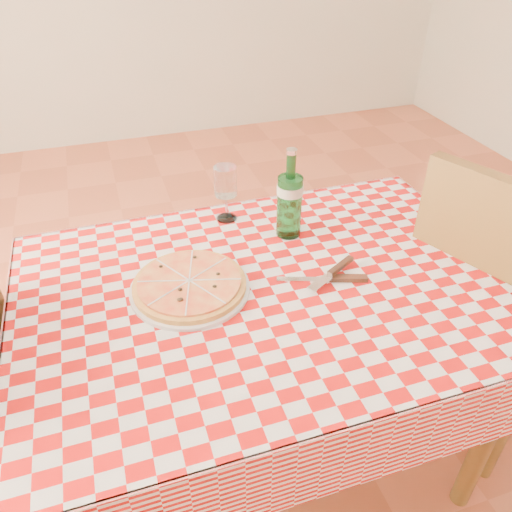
{
  "coord_description": "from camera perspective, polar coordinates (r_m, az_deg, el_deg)",
  "views": [
    {
      "loc": [
        -0.35,
        -0.94,
        1.58
      ],
      "look_at": [
        -0.02,
        0.06,
        0.82
      ],
      "focal_mm": 35.0,
      "sensor_mm": 36.0,
      "label": 1
    }
  ],
  "objects": [
    {
      "name": "cutlery",
      "position": [
        1.32,
        8.38,
        -2.29
      ],
      "size": [
        0.29,
        0.25,
        0.03
      ],
      "primitive_type": null,
      "rotation": [
        0.0,
        0.0,
        0.16
      ],
      "color": "silver",
      "rests_on": "tablecloth"
    },
    {
      "name": "tablecloth",
      "position": [
        1.3,
        1.66,
        -3.6
      ],
      "size": [
        1.3,
        0.9,
        0.01
      ],
      "primitive_type": "cube",
      "color": "#A20B09",
      "rests_on": "dining_table"
    },
    {
      "name": "wine_glass",
      "position": [
        1.53,
        -3.46,
        7.13
      ],
      "size": [
        0.08,
        0.08,
        0.18
      ],
      "primitive_type": null,
      "rotation": [
        0.0,
        0.0,
        -0.12
      ],
      "color": "white",
      "rests_on": "tablecloth"
    },
    {
      "name": "water_bottle",
      "position": [
        1.43,
        3.89,
        7.12
      ],
      "size": [
        0.1,
        0.1,
        0.27
      ],
      "primitive_type": null,
      "rotation": [
        0.0,
        0.0,
        -0.32
      ],
      "color": "#196525",
      "rests_on": "tablecloth"
    },
    {
      "name": "dining_table",
      "position": [
        1.36,
        1.59,
        -6.67
      ],
      "size": [
        1.2,
        0.8,
        0.75
      ],
      "color": "brown",
      "rests_on": "ground"
    },
    {
      "name": "pizza_plate",
      "position": [
        1.29,
        -7.6,
        -3.19
      ],
      "size": [
        0.38,
        0.38,
        0.04
      ],
      "primitive_type": null,
      "rotation": [
        0.0,
        0.0,
        -0.27
      ],
      "color": "#C58941",
      "rests_on": "tablecloth"
    },
    {
      "name": "chair_near",
      "position": [
        1.69,
        25.36,
        -4.53
      ],
      "size": [
        0.6,
        0.6,
        1.02
      ],
      "rotation": [
        0.0,
        0.0,
        0.39
      ],
      "color": "brown",
      "rests_on": "ground"
    }
  ]
}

